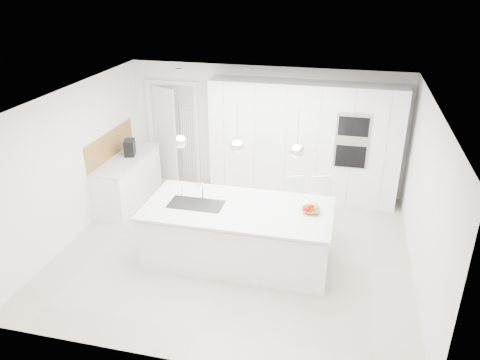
% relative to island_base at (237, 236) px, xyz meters
% --- Properties ---
extents(floor, '(5.50, 5.50, 0.00)m').
position_rel_island_base_xyz_m(floor, '(-0.10, 0.30, -0.43)').
color(floor, '#BEB599').
rests_on(floor, ground).
extents(wall_back, '(5.50, 0.00, 5.50)m').
position_rel_island_base_xyz_m(wall_back, '(-0.10, 2.80, 0.82)').
color(wall_back, white).
rests_on(wall_back, ground).
extents(wall_left, '(0.00, 5.00, 5.00)m').
position_rel_island_base_xyz_m(wall_left, '(-2.85, 0.30, 0.82)').
color(wall_left, white).
rests_on(wall_left, ground).
extents(ceiling, '(5.50, 5.50, 0.00)m').
position_rel_island_base_xyz_m(ceiling, '(-0.10, 0.30, 2.07)').
color(ceiling, white).
rests_on(ceiling, wall_back).
extents(tall_cabinets, '(3.60, 0.60, 2.30)m').
position_rel_island_base_xyz_m(tall_cabinets, '(0.70, 2.50, 0.72)').
color(tall_cabinets, white).
rests_on(tall_cabinets, floor).
extents(oven_stack, '(0.62, 0.04, 1.05)m').
position_rel_island_base_xyz_m(oven_stack, '(1.60, 2.19, 0.92)').
color(oven_stack, '#A5A5A8').
rests_on(oven_stack, tall_cabinets).
extents(doorway_frame, '(1.11, 0.08, 2.13)m').
position_rel_island_base_xyz_m(doorway_frame, '(-2.05, 2.77, 0.59)').
color(doorway_frame, white).
rests_on(doorway_frame, floor).
extents(hallway_door, '(0.76, 0.38, 2.00)m').
position_rel_island_base_xyz_m(hallway_door, '(-2.30, 2.72, 0.57)').
color(hallway_door, white).
rests_on(hallway_door, floor).
extents(radiator, '(0.32, 0.04, 1.40)m').
position_rel_island_base_xyz_m(radiator, '(-1.73, 2.76, 0.42)').
color(radiator, white).
rests_on(radiator, floor).
extents(left_base_cabinets, '(0.60, 1.80, 0.86)m').
position_rel_island_base_xyz_m(left_base_cabinets, '(-2.55, 1.50, 0.00)').
color(left_base_cabinets, white).
rests_on(left_base_cabinets, floor).
extents(left_worktop, '(0.62, 1.82, 0.04)m').
position_rel_island_base_xyz_m(left_worktop, '(-2.55, 1.50, 0.45)').
color(left_worktop, silver).
rests_on(left_worktop, left_base_cabinets).
extents(oak_backsplash, '(0.02, 1.80, 0.50)m').
position_rel_island_base_xyz_m(oak_backsplash, '(-2.84, 1.50, 0.72)').
color(oak_backsplash, olive).
rests_on(oak_backsplash, wall_left).
extents(island_base, '(2.80, 1.20, 0.86)m').
position_rel_island_base_xyz_m(island_base, '(0.00, 0.00, 0.00)').
color(island_base, white).
rests_on(island_base, floor).
extents(island_worktop, '(2.84, 1.40, 0.04)m').
position_rel_island_base_xyz_m(island_worktop, '(0.00, 0.05, 0.45)').
color(island_worktop, silver).
rests_on(island_worktop, island_base).
extents(island_sink, '(0.84, 0.44, 0.18)m').
position_rel_island_base_xyz_m(island_sink, '(-0.65, -0.00, 0.39)').
color(island_sink, '#3F3F42').
rests_on(island_sink, island_worktop).
extents(island_tap, '(0.02, 0.02, 0.30)m').
position_rel_island_base_xyz_m(island_tap, '(-0.60, 0.20, 0.62)').
color(island_tap, white).
rests_on(island_tap, island_worktop).
extents(pendant_left, '(0.20, 0.20, 0.20)m').
position_rel_island_base_xyz_m(pendant_left, '(-0.85, -0.00, 1.47)').
color(pendant_left, white).
rests_on(pendant_left, ceiling).
extents(pendant_mid, '(0.20, 0.20, 0.20)m').
position_rel_island_base_xyz_m(pendant_mid, '(-0.00, -0.00, 1.47)').
color(pendant_mid, white).
rests_on(pendant_mid, ceiling).
extents(pendant_right, '(0.20, 0.20, 0.20)m').
position_rel_island_base_xyz_m(pendant_right, '(0.85, -0.00, 1.47)').
color(pendant_right, white).
rests_on(pendant_right, ceiling).
extents(fruit_bowl, '(0.28, 0.28, 0.07)m').
position_rel_island_base_xyz_m(fruit_bowl, '(1.08, 0.15, 0.50)').
color(fruit_bowl, olive).
rests_on(fruit_bowl, island_worktop).
extents(espresso_machine, '(0.26, 0.33, 0.31)m').
position_rel_island_base_xyz_m(espresso_machine, '(-2.53, 1.67, 0.62)').
color(espresso_machine, black).
rests_on(espresso_machine, left_worktop).
extents(bar_stool_left, '(0.48, 0.56, 1.02)m').
position_rel_island_base_xyz_m(bar_stool_left, '(0.71, 0.97, 0.08)').
color(bar_stool_left, white).
rests_on(bar_stool_left, floor).
extents(bar_stool_right, '(0.51, 0.59, 1.07)m').
position_rel_island_base_xyz_m(bar_stool_right, '(1.17, 0.97, 0.10)').
color(bar_stool_right, white).
rests_on(bar_stool_right, floor).
extents(apple_a, '(0.08, 0.08, 0.08)m').
position_rel_island_base_xyz_m(apple_a, '(1.09, 0.18, 0.54)').
color(apple_a, '#BE0504').
rests_on(apple_a, fruit_bowl).
extents(apple_b, '(0.08, 0.08, 0.08)m').
position_rel_island_base_xyz_m(apple_b, '(1.03, 0.12, 0.54)').
color(apple_b, '#BE0504').
rests_on(apple_b, fruit_bowl).
extents(apple_c, '(0.07, 0.07, 0.07)m').
position_rel_island_base_xyz_m(apple_c, '(1.04, 0.10, 0.53)').
color(apple_c, '#BE0504').
rests_on(apple_c, fruit_bowl).
extents(apple_extra_3, '(0.07, 0.07, 0.07)m').
position_rel_island_base_xyz_m(apple_extra_3, '(1.06, 0.15, 0.54)').
color(apple_extra_3, '#BE0504').
rests_on(apple_extra_3, fruit_bowl).
extents(banana_bunch, '(0.22, 0.16, 0.20)m').
position_rel_island_base_xyz_m(banana_bunch, '(1.10, 0.16, 0.58)').
color(banana_bunch, gold).
rests_on(banana_bunch, fruit_bowl).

